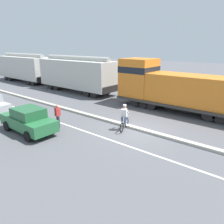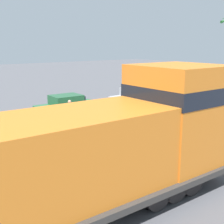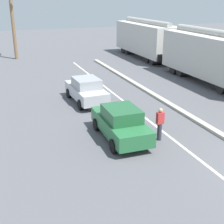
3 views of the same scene
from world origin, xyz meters
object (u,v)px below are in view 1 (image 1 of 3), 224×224
object	(u,v)px
cyclist	(124,118)
pedestrian_by_cars	(58,116)
hopper_car_lead	(77,74)
parked_car_green	(28,120)
locomotive	(174,89)
hopper_car_middle	(24,68)

from	to	relation	value
cyclist	pedestrian_by_cars	bearing A→B (deg)	123.80
hopper_car_lead	parked_car_green	xyz separation A→B (m)	(-10.55, -7.11, -1.26)
locomotive	parked_car_green	xyz separation A→B (m)	(-10.55, 5.05, -0.98)
locomotive	cyclist	size ratio (longest dim) A/B	6.77
locomotive	cyclist	world-z (taller)	locomotive
hopper_car_lead	hopper_car_middle	bearing A→B (deg)	90.00
locomotive	cyclist	xyz separation A→B (m)	(-6.39, 0.53, -0.98)
parked_car_green	locomotive	bearing A→B (deg)	-25.57
hopper_car_lead	parked_car_green	world-z (taller)	hopper_car_lead
locomotive	hopper_car_lead	bearing A→B (deg)	90.00
locomotive	hopper_car_lead	xyz separation A→B (m)	(0.00, 12.16, 0.28)
parked_car_green	pedestrian_by_cars	distance (m)	1.87
parked_car_green	pedestrian_by_cars	world-z (taller)	same
hopper_car_lead	parked_car_green	bearing A→B (deg)	-146.03
locomotive	hopper_car_middle	bearing A→B (deg)	90.00
hopper_car_middle	cyclist	world-z (taller)	hopper_car_middle
hopper_car_middle	cyclist	size ratio (longest dim) A/B	6.18
hopper_car_lead	parked_car_green	size ratio (longest dim) A/B	2.51
parked_car_green	pedestrian_by_cars	xyz separation A→B (m)	(1.68, -0.81, 0.03)
hopper_car_middle	cyclist	distance (m)	24.12
locomotive	pedestrian_by_cars	world-z (taller)	locomotive
hopper_car_middle	locomotive	bearing A→B (deg)	-90.00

